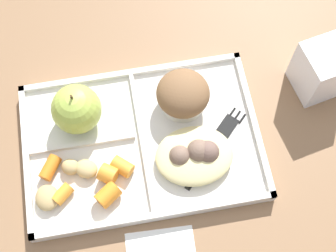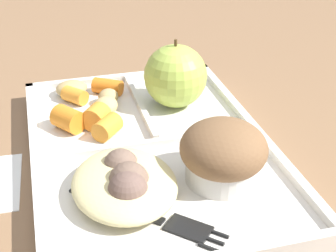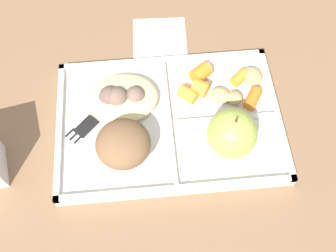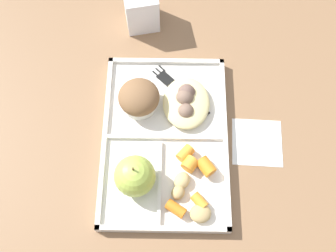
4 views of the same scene
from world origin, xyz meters
name	(u,v)px [view 2 (image 2 of 4)]	position (x,y,z in m)	size (l,w,h in m)	color
ground	(151,160)	(0.00, 0.00, 0.00)	(6.00, 6.00, 0.00)	#846042
lunch_tray	(151,153)	(0.00, 0.00, 0.01)	(0.36, 0.24, 0.02)	silver
green_apple	(175,76)	(-0.09, 0.05, 0.05)	(0.07, 0.07, 0.08)	#A8C14C
bran_muffin	(223,153)	(0.07, 0.05, 0.04)	(0.08, 0.08, 0.06)	silver
carrot_slice_small	(68,119)	(-0.06, -0.08, 0.03)	(0.03, 0.03, 0.03)	orange
carrot_slice_center	(75,96)	(-0.13, -0.06, 0.02)	(0.02, 0.02, 0.03)	orange
carrot_slice_edge	(108,87)	(-0.14, -0.02, 0.03)	(0.02, 0.02, 0.04)	orange
carrot_slice_large	(96,117)	(-0.06, -0.05, 0.03)	(0.03, 0.03, 0.02)	orange
carrot_slice_near_corner	(107,127)	(-0.03, -0.04, 0.03)	(0.02, 0.02, 0.03)	orange
potato_chunk_corner	(108,97)	(-0.11, -0.03, 0.03)	(0.03, 0.02, 0.02)	tan
potato_chunk_large	(105,106)	(-0.09, -0.03, 0.03)	(0.03, 0.03, 0.02)	tan
potato_chunk_browned	(72,88)	(-0.15, -0.07, 0.02)	(0.04, 0.03, 0.02)	tan
egg_noodle_pile	(124,184)	(0.07, -0.04, 0.03)	(0.12, 0.09, 0.02)	beige
meatball_center	(127,182)	(0.07, -0.04, 0.03)	(0.03, 0.03, 0.03)	#755B4C
meatball_back	(129,182)	(0.08, -0.04, 0.03)	(0.04, 0.04, 0.04)	#755B4C
meatball_side	(121,166)	(0.05, -0.04, 0.03)	(0.03, 0.03, 0.03)	#755B4C
meatball_front	(128,191)	(0.09, -0.04, 0.03)	(0.04, 0.04, 0.04)	brown
plastic_fork	(155,219)	(0.11, -0.02, 0.02)	(0.12, 0.12, 0.00)	black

